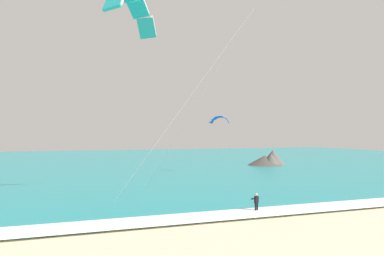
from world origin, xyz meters
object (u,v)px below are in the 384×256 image
(kite_primary, at_px, (132,6))
(kite_distant, at_px, (220,119))
(surfboard, at_px, (256,213))
(kitesurfer, at_px, (256,202))

(kite_primary, distance_m, kite_distant, 29.69)
(surfboard, distance_m, kite_distant, 30.16)
(kite_primary, bearing_deg, kite_distant, 49.58)
(kitesurfer, relative_size, kite_primary, 0.09)
(surfboard, bearing_deg, kite_distant, 72.61)
(kite_primary, height_order, kite_distant, kite_primary)
(surfboard, height_order, kite_distant, kite_distant)
(surfboard, distance_m, kite_primary, 21.79)
(kite_distant, bearing_deg, surfboard, -107.39)
(surfboard, bearing_deg, kitesurfer, 101.13)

